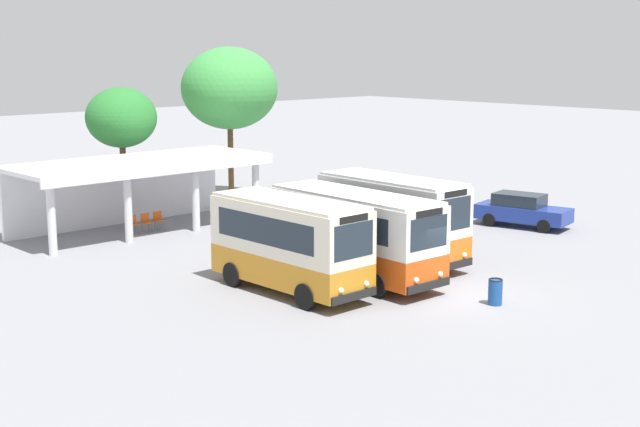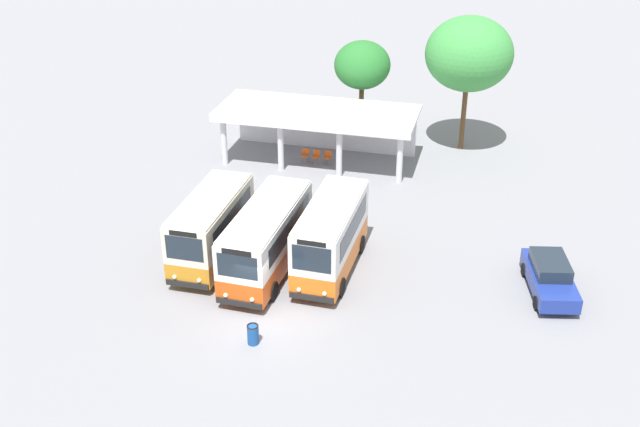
{
  "view_description": "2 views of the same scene",
  "coord_description": "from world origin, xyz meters",
  "px_view_note": "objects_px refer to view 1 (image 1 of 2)",
  "views": [
    {
      "loc": [
        -24.02,
        -18.74,
        8.63
      ],
      "look_at": [
        0.34,
        7.22,
        1.89
      ],
      "focal_mm": 49.7,
      "sensor_mm": 36.0,
      "label": 1
    },
    {
      "loc": [
        9.07,
        -25.81,
        19.47
      ],
      "look_at": [
        1.11,
        5.66,
        2.45
      ],
      "focal_mm": 42.97,
      "sensor_mm": 36.0,
      "label": 2
    }
  ],
  "objects_px": {
    "waiting_chair_end_by_column": "(133,223)",
    "waiting_chair_second_from_end": "(146,221)",
    "city_bus_nearest_orange": "(290,241)",
    "litter_bin_apron": "(495,292)",
    "parked_car_flank": "(522,210)",
    "city_bus_second_in_row": "(355,232)",
    "waiting_chair_middle_seat": "(159,219)",
    "city_bus_middle_cream": "(392,217)"
  },
  "relations": [
    {
      "from": "city_bus_second_in_row",
      "to": "city_bus_middle_cream",
      "type": "bearing_deg",
      "value": 15.13
    },
    {
      "from": "city_bus_second_in_row",
      "to": "waiting_chair_second_from_end",
      "type": "bearing_deg",
      "value": 94.11
    },
    {
      "from": "city_bus_second_in_row",
      "to": "parked_car_flank",
      "type": "distance_m",
      "value": 13.11
    },
    {
      "from": "city_bus_nearest_orange",
      "to": "city_bus_second_in_row",
      "type": "xyz_separation_m",
      "value": [
        2.9,
        -0.37,
        -0.02
      ]
    },
    {
      "from": "city_bus_nearest_orange",
      "to": "litter_bin_apron",
      "type": "relative_size",
      "value": 7.25
    },
    {
      "from": "parked_car_flank",
      "to": "waiting_chair_middle_seat",
      "type": "distance_m",
      "value": 17.54
    },
    {
      "from": "city_bus_second_in_row",
      "to": "waiting_chair_second_from_end",
      "type": "relative_size",
      "value": 8.77
    },
    {
      "from": "waiting_chair_end_by_column",
      "to": "litter_bin_apron",
      "type": "bearing_deg",
      "value": -81.42
    },
    {
      "from": "parked_car_flank",
      "to": "litter_bin_apron",
      "type": "distance_m",
      "value": 13.77
    },
    {
      "from": "city_bus_middle_cream",
      "to": "city_bus_nearest_orange",
      "type": "bearing_deg",
      "value": -175.91
    },
    {
      "from": "city_bus_second_in_row",
      "to": "waiting_chair_middle_seat",
      "type": "distance_m",
      "value": 13.03
    },
    {
      "from": "litter_bin_apron",
      "to": "waiting_chair_middle_seat",
      "type": "bearing_deg",
      "value": 94.16
    },
    {
      "from": "city_bus_second_in_row",
      "to": "waiting_chair_middle_seat",
      "type": "height_order",
      "value": "city_bus_second_in_row"
    },
    {
      "from": "city_bus_nearest_orange",
      "to": "waiting_chair_end_by_column",
      "type": "bearing_deg",
      "value": 84.29
    },
    {
      "from": "city_bus_middle_cream",
      "to": "waiting_chair_middle_seat",
      "type": "height_order",
      "value": "city_bus_middle_cream"
    },
    {
      "from": "waiting_chair_end_by_column",
      "to": "waiting_chair_middle_seat",
      "type": "xyz_separation_m",
      "value": [
        1.44,
        0.04,
        0.0
      ]
    },
    {
      "from": "parked_car_flank",
      "to": "waiting_chair_second_from_end",
      "type": "xyz_separation_m",
      "value": [
        -13.92,
        11.49,
        -0.31
      ]
    },
    {
      "from": "city_bus_nearest_orange",
      "to": "city_bus_middle_cream",
      "type": "distance_m",
      "value": 5.82
    },
    {
      "from": "city_bus_middle_cream",
      "to": "litter_bin_apron",
      "type": "distance_m",
      "value": 6.76
    },
    {
      "from": "waiting_chair_middle_seat",
      "to": "litter_bin_apron",
      "type": "bearing_deg",
      "value": -85.84
    },
    {
      "from": "city_bus_nearest_orange",
      "to": "litter_bin_apron",
      "type": "xyz_separation_m",
      "value": [
        4.05,
        -5.94,
        -1.39
      ]
    },
    {
      "from": "waiting_chair_middle_seat",
      "to": "litter_bin_apron",
      "type": "distance_m",
      "value": 18.59
    },
    {
      "from": "waiting_chair_end_by_column",
      "to": "waiting_chair_second_from_end",
      "type": "bearing_deg",
      "value": -1.5
    },
    {
      "from": "waiting_chair_end_by_column",
      "to": "waiting_chair_second_from_end",
      "type": "relative_size",
      "value": 1.0
    },
    {
      "from": "city_bus_middle_cream",
      "to": "waiting_chair_second_from_end",
      "type": "xyz_separation_m",
      "value": [
        -3.83,
        12.12,
        -1.4
      ]
    },
    {
      "from": "city_bus_nearest_orange",
      "to": "waiting_chair_end_by_column",
      "type": "height_order",
      "value": "city_bus_nearest_orange"
    },
    {
      "from": "city_bus_nearest_orange",
      "to": "waiting_chair_middle_seat",
      "type": "distance_m",
      "value": 12.95
    },
    {
      "from": "city_bus_second_in_row",
      "to": "parked_car_flank",
      "type": "bearing_deg",
      "value": 6.22
    },
    {
      "from": "waiting_chair_middle_seat",
      "to": "litter_bin_apron",
      "type": "xyz_separation_m",
      "value": [
        1.35,
        -18.54,
        -0.07
      ]
    },
    {
      "from": "litter_bin_apron",
      "to": "city_bus_second_in_row",
      "type": "bearing_deg",
      "value": 101.58
    },
    {
      "from": "city_bus_nearest_orange",
      "to": "waiting_chair_second_from_end",
      "type": "bearing_deg",
      "value": 81.04
    },
    {
      "from": "parked_car_flank",
      "to": "waiting_chair_end_by_column",
      "type": "distance_m",
      "value": 18.63
    },
    {
      "from": "city_bus_nearest_orange",
      "to": "city_bus_middle_cream",
      "type": "height_order",
      "value": "city_bus_middle_cream"
    },
    {
      "from": "city_bus_middle_cream",
      "to": "waiting_chair_middle_seat",
      "type": "bearing_deg",
      "value": 104.33
    },
    {
      "from": "parked_car_flank",
      "to": "waiting_chair_end_by_column",
      "type": "bearing_deg",
      "value": 141.83
    },
    {
      "from": "city_bus_second_in_row",
      "to": "waiting_chair_second_from_end",
      "type": "height_order",
      "value": "city_bus_second_in_row"
    },
    {
      "from": "city_bus_middle_cream",
      "to": "waiting_chair_end_by_column",
      "type": "bearing_deg",
      "value": 110.56
    },
    {
      "from": "city_bus_second_in_row",
      "to": "waiting_chair_end_by_column",
      "type": "height_order",
      "value": "city_bus_second_in_row"
    },
    {
      "from": "city_bus_second_in_row",
      "to": "city_bus_middle_cream",
      "type": "height_order",
      "value": "city_bus_middle_cream"
    },
    {
      "from": "waiting_chair_second_from_end",
      "to": "city_bus_second_in_row",
      "type": "bearing_deg",
      "value": -85.89
    },
    {
      "from": "waiting_chair_end_by_column",
      "to": "waiting_chair_second_from_end",
      "type": "distance_m",
      "value": 0.72
    },
    {
      "from": "city_bus_nearest_orange",
      "to": "litter_bin_apron",
      "type": "distance_m",
      "value": 7.32
    }
  ]
}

